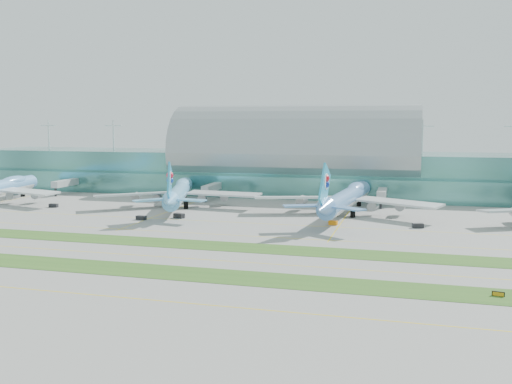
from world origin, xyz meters
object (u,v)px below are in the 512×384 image
(terminal, at_px, (295,164))
(airliner_b, at_px, (179,191))
(taxiway_sign_east, at_px, (498,294))
(airliner_c, at_px, (347,197))

(terminal, bearing_deg, airliner_b, -120.67)
(taxiway_sign_east, bearing_deg, airliner_c, 124.50)
(airliner_b, height_order, taxiway_sign_east, airliner_b)
(terminal, relative_size, taxiway_sign_east, 139.37)
(taxiway_sign_east, bearing_deg, airliner_b, 149.97)
(airliner_c, height_order, taxiway_sign_east, airliner_c)
(airliner_c, xyz_separation_m, taxiway_sign_east, (40.31, -93.99, -6.31))
(terminal, xyz_separation_m, taxiway_sign_east, (72.71, -156.57, -13.72))
(airliner_b, bearing_deg, taxiway_sign_east, -58.71)
(terminal, xyz_separation_m, airliner_b, (-36.11, -60.91, -7.69))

